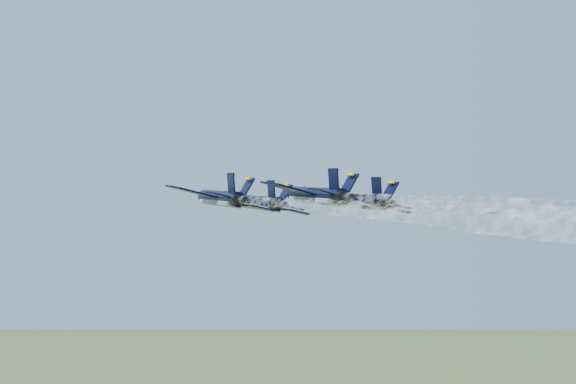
{
  "coord_description": "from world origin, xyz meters",
  "views": [
    {
      "loc": [
        -0.2,
        -105.0,
        95.3
      ],
      "look_at": [
        2.49,
        5.0,
        101.97
      ],
      "focal_mm": 55.0,
      "sensor_mm": 36.0,
      "label": 1
    }
  ],
  "objects_px": {
    "jet_lead": "(259,203)",
    "jet_slot": "(315,196)",
    "jet_left": "(220,198)",
    "jet_right": "(358,201)"
  },
  "relations": [
    {
      "from": "jet_right",
      "to": "jet_lead",
      "type": "bearing_deg",
      "value": 135.99
    },
    {
      "from": "jet_right",
      "to": "jet_slot",
      "type": "xyz_separation_m",
      "value": [
        -6.06,
        -11.86,
        0.0
      ]
    },
    {
      "from": "jet_right",
      "to": "jet_slot",
      "type": "height_order",
      "value": "same"
    },
    {
      "from": "jet_slot",
      "to": "jet_lead",
      "type": "bearing_deg",
      "value": 90.28
    },
    {
      "from": "jet_lead",
      "to": "jet_slot",
      "type": "relative_size",
      "value": 1.0
    },
    {
      "from": "jet_left",
      "to": "jet_right",
      "type": "height_order",
      "value": "same"
    },
    {
      "from": "jet_lead",
      "to": "jet_slot",
      "type": "height_order",
      "value": "same"
    },
    {
      "from": "jet_left",
      "to": "jet_slot",
      "type": "distance_m",
      "value": 12.81
    },
    {
      "from": "jet_left",
      "to": "jet_slot",
      "type": "xyz_separation_m",
      "value": [
        11.14,
        -6.33,
        0.0
      ]
    },
    {
      "from": "jet_left",
      "to": "jet_lead",
      "type": "bearing_deg",
      "value": 47.1
    }
  ]
}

